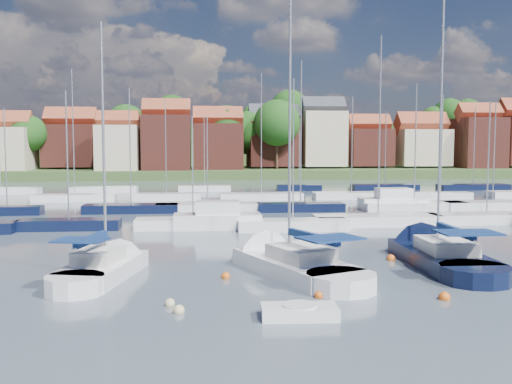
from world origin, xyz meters
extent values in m
plane|color=#44505C|center=(0.00, 40.00, 0.00)|extent=(260.00, 260.00, 0.00)
cube|color=white|center=(-11.63, 3.50, 0.25)|extent=(4.07, 6.94, 1.20)
cone|color=white|center=(-10.74, 7.46, 0.25)|extent=(3.34, 3.68, 2.71)
cylinder|color=white|center=(-12.34, 0.32, 0.25)|extent=(3.24, 3.24, 1.20)
cube|color=silver|center=(-11.73, 3.06, 1.20)|extent=(2.45, 3.06, 0.70)
cylinder|color=#B2B2B7|center=(-11.53, 3.94, 6.87)|extent=(0.14, 0.14, 12.05)
cylinder|color=#B2B2B7|center=(-11.93, 2.18, 2.05)|extent=(0.89, 3.55, 0.10)
cube|color=navy|center=(-11.93, 2.18, 2.20)|extent=(1.04, 3.42, 0.35)
cube|color=navy|center=(-12.18, 1.03, 2.35)|extent=(2.60, 2.09, 0.08)
cube|color=white|center=(-1.75, 3.34, 0.25)|extent=(6.18, 8.67, 1.20)
cone|color=white|center=(-3.70, 7.94, 0.25)|extent=(4.58, 4.88, 3.33)
cylinder|color=white|center=(-0.20, -0.35, 0.25)|extent=(4.37, 4.37, 1.20)
cube|color=silver|center=(-1.54, 2.83, 1.20)|extent=(3.45, 3.98, 0.70)
cylinder|color=#B2B2B7|center=(-1.97, 3.85, 8.26)|extent=(0.14, 0.14, 14.81)
cylinder|color=#B2B2B7|center=(-1.11, 1.80, 2.05)|extent=(1.82, 4.13, 0.10)
cube|color=navy|center=(-1.11, 1.80, 2.20)|extent=(1.92, 4.01, 0.35)
cube|color=navy|center=(-0.54, 0.47, 2.35)|extent=(3.39, 2.94, 0.08)
cube|color=black|center=(6.83, 4.77, 0.25)|extent=(3.69, 8.49, 1.20)
cone|color=black|center=(6.95, 10.03, 0.25)|extent=(3.60, 4.17, 3.51)
cylinder|color=black|center=(6.74, 0.56, 0.25)|extent=(3.58, 3.58, 1.20)
cube|color=silver|center=(6.82, 4.19, 1.20)|extent=(2.53, 3.56, 0.70)
cylinder|color=#B2B2B7|center=(6.85, 5.36, 8.82)|extent=(0.14, 0.14, 15.94)
cylinder|color=#B2B2B7|center=(6.79, 3.02, 2.05)|extent=(0.20, 4.68, 0.10)
cube|color=navy|center=(6.79, 3.02, 2.20)|extent=(0.40, 4.45, 0.35)
cube|color=navy|center=(6.76, 1.50, 2.35)|extent=(3.03, 2.17, 0.08)
cube|color=white|center=(-2.83, -4.25, 0.21)|extent=(3.05, 1.54, 0.59)
cylinder|color=white|center=(-2.83, -4.25, 0.37)|extent=(1.38, 1.38, 0.37)
sphere|color=beige|center=(-7.53, -3.09, 0.00)|extent=(0.46, 0.46, 0.46)
sphere|color=beige|center=(-7.95, -2.01, 0.00)|extent=(0.43, 0.43, 0.43)
sphere|color=#D85914|center=(-1.45, -1.38, 0.00)|extent=(0.41, 0.41, 0.41)
sphere|color=#D85914|center=(4.45, 6.29, 0.00)|extent=(0.51, 0.51, 0.51)
sphere|color=#D85914|center=(3.95, -2.22, 0.00)|extent=(0.51, 0.51, 0.51)
sphere|color=#D85914|center=(-5.40, 2.69, 0.00)|extent=(0.45, 0.45, 0.45)
cube|color=black|center=(-17.11, 20.54, 0.35)|extent=(8.01, 2.24, 1.00)
cylinder|color=#B2B2B7|center=(-17.11, 20.54, 5.93)|extent=(0.12, 0.12, 10.16)
cube|color=white|center=(-7.27, 20.20, 0.35)|extent=(9.22, 2.58, 1.00)
cylinder|color=#B2B2B7|center=(-7.27, 20.20, 4.94)|extent=(0.12, 0.12, 8.18)
cube|color=white|center=(0.63, 18.61, 0.35)|extent=(8.78, 2.46, 1.00)
cylinder|color=#B2B2B7|center=(0.63, 18.61, 6.38)|extent=(0.12, 0.12, 11.06)
cube|color=white|center=(8.23, 20.67, 0.35)|extent=(10.79, 3.02, 1.00)
cylinder|color=#B2B2B7|center=(8.23, 20.67, 8.29)|extent=(0.12, 0.12, 14.87)
cube|color=white|center=(17.98, 21.03, 0.35)|extent=(10.13, 2.84, 1.00)
cylinder|color=#B2B2B7|center=(17.98, 21.03, 5.65)|extent=(0.12, 0.12, 9.59)
cube|color=white|center=(-5.31, 20.00, 0.50)|extent=(7.00, 2.60, 1.40)
cube|color=white|center=(-5.31, 20.00, 1.60)|extent=(3.50, 2.20, 1.30)
cube|color=black|center=(-25.24, 30.99, 0.35)|extent=(6.54, 1.83, 1.00)
cylinder|color=#B2B2B7|center=(-25.24, 30.99, 5.53)|extent=(0.12, 0.12, 9.37)
cube|color=black|center=(-13.55, 31.64, 0.35)|extent=(9.30, 2.60, 1.00)
cylinder|color=#B2B2B7|center=(-13.55, 31.64, 6.59)|extent=(0.12, 0.12, 11.48)
cube|color=white|center=(-5.94, 32.01, 0.35)|extent=(10.40, 2.91, 1.00)
cylinder|color=#B2B2B7|center=(-5.94, 32.01, 5.24)|extent=(0.12, 0.12, 8.77)
cube|color=black|center=(3.48, 31.28, 0.35)|extent=(8.80, 2.46, 1.00)
cylinder|color=#B2B2B7|center=(3.48, 31.28, 8.01)|extent=(0.12, 0.12, 14.33)
cube|color=white|center=(15.40, 31.16, 0.35)|extent=(10.73, 3.00, 1.00)
cylinder|color=#B2B2B7|center=(15.40, 31.16, 6.92)|extent=(0.12, 0.12, 12.14)
cube|color=white|center=(23.82, 30.97, 0.35)|extent=(10.48, 2.93, 1.00)
cylinder|color=#B2B2B7|center=(23.82, 30.97, 5.99)|extent=(0.12, 0.12, 10.28)
cube|color=white|center=(13.46, 32.00, 0.50)|extent=(7.00, 2.60, 1.40)
cube|color=white|center=(13.46, 32.00, 1.60)|extent=(3.50, 2.20, 1.30)
cube|color=white|center=(-21.71, 44.21, 0.35)|extent=(9.71, 2.72, 1.00)
cylinder|color=#B2B2B7|center=(-21.71, 44.21, 8.29)|extent=(0.12, 0.12, 14.88)
cube|color=white|center=(-10.84, 44.51, 0.35)|extent=(8.49, 2.38, 1.00)
cylinder|color=#B2B2B7|center=(-10.84, 44.51, 6.51)|extent=(0.12, 0.12, 11.31)
cube|color=white|center=(0.79, 43.78, 0.35)|extent=(10.16, 2.85, 1.00)
cylinder|color=#B2B2B7|center=(0.79, 43.78, 8.15)|extent=(0.12, 0.12, 14.59)
cube|color=white|center=(12.17, 43.90, 0.35)|extent=(9.53, 2.67, 1.00)
cylinder|color=#B2B2B7|center=(12.17, 43.90, 6.81)|extent=(0.12, 0.12, 11.91)
cube|color=white|center=(23.16, 42.50, 0.35)|extent=(7.62, 2.13, 1.00)
cylinder|color=#B2B2B7|center=(23.16, 42.50, 6.91)|extent=(0.12, 0.12, 12.13)
cube|color=white|center=(-34.13, 55.68, 0.35)|extent=(10.37, 2.90, 1.00)
cube|color=white|center=(-20.26, 56.56, 0.35)|extent=(9.24, 2.59, 1.00)
cylinder|color=#B2B2B7|center=(-20.26, 56.56, 7.43)|extent=(0.12, 0.12, 13.17)
cube|color=white|center=(-6.08, 57.30, 0.35)|extent=(7.57, 2.12, 1.00)
cylinder|color=#B2B2B7|center=(-6.08, 57.30, 5.97)|extent=(0.12, 0.12, 10.24)
cube|color=black|center=(7.88, 57.47, 0.35)|extent=(6.58, 1.84, 1.00)
cylinder|color=#B2B2B7|center=(7.88, 57.47, 4.85)|extent=(0.12, 0.12, 8.01)
cube|color=black|center=(20.94, 57.40, 0.35)|extent=(9.92, 2.78, 1.00)
cylinder|color=#B2B2B7|center=(20.94, 57.40, 6.31)|extent=(0.12, 0.12, 10.92)
cube|color=black|center=(34.28, 56.37, 0.35)|extent=(10.55, 2.95, 1.00)
cylinder|color=#B2B2B7|center=(34.28, 56.37, 6.61)|extent=(0.12, 0.12, 11.51)
cube|color=#394C26|center=(0.00, 117.00, 0.30)|extent=(200.00, 70.00, 3.00)
cube|color=#394C26|center=(0.00, 142.00, 5.00)|extent=(200.00, 60.00, 14.00)
cube|color=beige|center=(-44.83, 92.19, 5.88)|extent=(9.35, 10.04, 8.56)
cube|color=brown|center=(-44.83, 92.19, 11.30)|extent=(9.54, 4.63, 4.63)
cube|color=brown|center=(-33.65, 97.79, 6.56)|extent=(10.37, 9.97, 8.73)
cube|color=brown|center=(-33.65, 97.79, 12.20)|extent=(10.57, 5.13, 5.13)
cube|color=beige|center=(-22.74, 89.00, 6.08)|extent=(8.09, 8.80, 8.96)
cube|color=brown|center=(-22.74, 89.00, 11.55)|extent=(8.25, 4.00, 4.00)
cube|color=brown|center=(-13.35, 89.94, 7.08)|extent=(9.36, 10.17, 10.97)
cube|color=brown|center=(-13.35, 89.94, 13.72)|extent=(9.54, 4.63, 4.63)
cube|color=brown|center=(-3.04, 91.65, 6.31)|extent=(9.90, 8.56, 9.42)
cube|color=brown|center=(-3.04, 91.65, 12.23)|extent=(10.10, 4.90, 4.90)
cube|color=brown|center=(9.10, 96.65, 6.95)|extent=(10.59, 8.93, 9.49)
cube|color=#383A42|center=(9.10, 96.65, 12.99)|extent=(10.80, 5.24, 5.24)
cube|color=beige|center=(19.71, 95.80, 8.02)|extent=(9.01, 8.61, 11.65)
cube|color=#383A42|center=(19.71, 95.80, 14.95)|extent=(9.19, 4.46, 4.46)
cube|color=brown|center=(30.17, 97.00, 6.20)|extent=(9.10, 9.34, 8.00)
cube|color=brown|center=(30.17, 97.00, 11.32)|extent=(9.28, 4.50, 4.50)
cube|color=beige|center=(41.95, 96.59, 6.14)|extent=(10.86, 9.59, 7.88)
cube|color=brown|center=(41.95, 96.59, 11.41)|extent=(11.07, 5.37, 5.37)
cube|color=brown|center=(53.76, 93.92, 7.09)|extent=(9.18, 9.96, 10.97)
cube|color=brown|center=(53.76, 93.92, 13.70)|extent=(9.36, 4.54, 4.54)
cylinder|color=#382619|center=(56.77, 115.51, 8.51)|extent=(0.50, 0.50, 4.47)
sphere|color=#24531A|center=(56.77, 115.51, 14.58)|extent=(8.18, 8.18, 8.18)
cylinder|color=#382619|center=(3.46, 95.93, 3.83)|extent=(0.50, 0.50, 4.46)
sphere|color=#24531A|center=(3.46, 95.93, 9.88)|extent=(8.15, 8.15, 8.15)
cylinder|color=#382619|center=(15.22, 113.68, 8.58)|extent=(0.50, 0.50, 5.15)
sphere|color=#24531A|center=(15.22, 113.68, 15.56)|extent=(9.41, 9.41, 9.41)
cylinder|color=#382619|center=(-13.54, 116.31, 8.68)|extent=(0.50, 0.50, 4.56)
sphere|color=#24531A|center=(-13.54, 116.31, 14.87)|extent=(8.34, 8.34, 8.34)
cylinder|color=#382619|center=(-23.24, 105.25, 4.18)|extent=(0.50, 0.50, 5.15)
sphere|color=#24531A|center=(-23.24, 105.25, 11.17)|extent=(9.42, 9.42, 9.42)
cylinder|color=#382619|center=(-38.67, 107.32, 6.76)|extent=(0.50, 0.50, 3.42)
sphere|color=#24531A|center=(-38.67, 107.32, 11.40)|extent=(6.26, 6.26, 6.26)
cylinder|color=#382619|center=(13.76, 104.71, 3.48)|extent=(0.50, 0.50, 3.77)
sphere|color=#24531A|center=(13.76, 104.71, 8.60)|extent=(6.89, 6.89, 6.89)
cylinder|color=#382619|center=(9.05, 90.94, 4.21)|extent=(0.50, 0.50, 5.21)
sphere|color=#24531A|center=(9.05, 90.94, 11.28)|extent=(9.53, 9.53, 9.53)
cylinder|color=#382619|center=(61.93, 101.62, 3.09)|extent=(0.50, 0.50, 2.97)
sphere|color=#24531A|center=(61.93, 101.62, 7.12)|extent=(5.44, 5.44, 5.44)
cylinder|color=#382619|center=(-1.15, 93.75, 4.02)|extent=(0.50, 0.50, 4.84)
sphere|color=#24531A|center=(-1.15, 93.75, 10.59)|extent=(8.85, 8.85, 8.85)
cylinder|color=#382619|center=(52.68, 115.72, 8.17)|extent=(0.50, 0.50, 3.72)
sphere|color=#24531A|center=(52.68, 115.72, 13.21)|extent=(6.80, 6.80, 6.80)
cylinder|color=#382619|center=(54.05, 94.13, 3.62)|extent=(0.50, 0.50, 4.05)
sphere|color=#24531A|center=(54.05, 94.13, 9.11)|extent=(7.40, 7.40, 7.40)
cylinder|color=#382619|center=(-40.96, 92.79, 3.60)|extent=(0.50, 0.50, 4.00)
sphere|color=#24531A|center=(-40.96, 92.79, 9.04)|extent=(7.32, 7.32, 7.32)
cylinder|color=#382619|center=(6.84, 113.29, 7.91)|extent=(0.50, 0.50, 3.93)
sphere|color=#24531A|center=(6.84, 113.29, 13.24)|extent=(7.19, 7.19, 7.19)
cylinder|color=#382619|center=(30.65, 100.17, 3.51)|extent=(0.50, 0.50, 3.82)
sphere|color=#24531A|center=(30.65, 100.17, 8.70)|extent=(6.99, 6.99, 6.99)
cylinder|color=#382619|center=(-17.44, 93.12, 3.34)|extent=(0.50, 0.50, 3.48)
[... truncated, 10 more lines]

